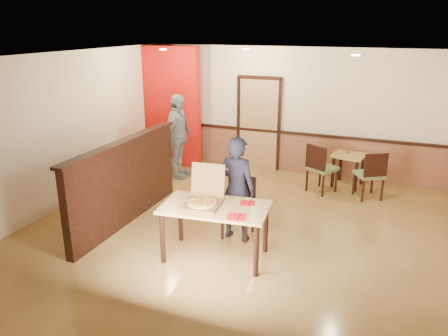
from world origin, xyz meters
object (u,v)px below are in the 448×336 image
Objects in this scene: side_chair_right at (371,173)px; condiment at (347,150)px; diner_chair at (239,204)px; main_table at (215,213)px; side_table at (349,162)px; side_chair_left at (320,166)px; passerby at (178,137)px; pizza_box at (203,200)px; diner at (237,189)px.

condiment is (-0.54, 0.66, 0.22)m from side_chair_right.
main_table is at bearing -97.19° from diner_chair.
diner_chair is 1.29× the size of side_table.
condiment is (0.44, 0.66, 0.20)m from side_chair_left.
side_chair_left is 3.11m from passerby.
pizza_box is at bearing 178.52° from main_table.
diner reaches higher than side_table.
passerby is (-3.08, -0.20, 0.37)m from side_chair_left.
passerby is 3.56m from pizza_box.
pizza_box reaches higher than side_table.
side_table is 0.40× the size of passerby.
passerby reaches higher than diner_chair.
side_chair_right is (1.92, 3.17, -0.17)m from main_table.
passerby is at bearing 133.21° from diner_chair.
main_table is at bearing -145.59° from passerby.
condiment is at bearing -82.04° from side_chair_right.
diner is 3.41m from condiment.
side_chair_left is 1.56× the size of pizza_box.
main_table is at bearing -110.78° from side_table.
condiment is at bearing -104.92° from diner.
passerby reaches higher than pizza_box.
pizza_box is at bearing -113.05° from side_table.
passerby reaches higher than main_table.
pizza_box is at bearing -148.08° from passerby.
condiment is at bearing 137.04° from side_table.
side_chair_left is at bearing 67.29° from main_table.
main_table is 1.65× the size of side_chair_right.
main_table is at bearing 91.06° from diner.
diner_chair is 0.57× the size of diner.
side_chair_right is at bearing 52.73° from main_table.
passerby is at bearing -166.30° from condiment.
side_chair_right is 1.50× the size of pizza_box.
diner is (0.01, -0.15, 0.32)m from diner_chair.
side_chair_left is at bearing 66.75° from diner_chair.
side_table is (1.37, 2.95, -0.01)m from diner_chair.
side_table is (-0.49, 0.61, -0.01)m from side_chair_right.
diner_chair is at bearing 79.34° from main_table.
side_chair_right reaches higher than condiment.
diner_chair is 3.09m from passerby.
side_chair_left reaches higher than main_table.
side_chair_right is 0.88m from condiment.
passerby is (-2.13, 2.97, 0.22)m from main_table.
side_chair_right is 0.52× the size of passerby.
passerby reaches higher than diner.
main_table is 0.85m from diner_chair.
side_table is at bearing -78.41° from passerby.
diner_chair reaches higher than side_table.
side_chair_left is at bearing -31.04° from side_chair_right.
side_table is at bearing -82.70° from side_chair_right.
diner reaches higher than side_chair_left.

